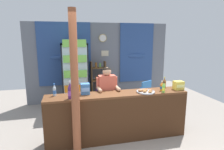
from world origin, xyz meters
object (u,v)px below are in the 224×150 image
object	(u,v)px
drink_fridge	(75,72)
plastic_lawn_chair	(143,92)
soda_bottle_grape_soda	(70,91)
snack_box_biscuit	(85,89)
soda_bottle_orange_soda	(162,86)
stall_counter	(119,113)
shopkeeper	(107,92)
snack_box_instant_noodle	(178,85)
soda_bottle_water	(54,91)
soda_bottle_lime_soda	(164,88)
soda_bottle_iced_tea	(164,83)
timber_post	(75,89)
pastry_tray	(145,91)
bottle_shelf_rack	(98,81)

from	to	relation	value
drink_fridge	plastic_lawn_chair	xyz separation A→B (m)	(1.95, -0.50, -0.63)
soda_bottle_grape_soda	snack_box_biscuit	distance (m)	0.37
soda_bottle_grape_soda	soda_bottle_orange_soda	size ratio (longest dim) A/B	1.59
stall_counter	shopkeeper	xyz separation A→B (m)	(-0.14, 0.49, 0.33)
stall_counter	plastic_lawn_chair	world-z (taller)	stall_counter
shopkeeper	snack_box_instant_noodle	bearing A→B (deg)	-15.62
shopkeeper	snack_box_instant_noodle	distance (m)	1.57
stall_counter	soda_bottle_water	xyz separation A→B (m)	(-1.24, 0.22, 0.50)
soda_bottle_lime_soda	plastic_lawn_chair	bearing A→B (deg)	81.12
plastic_lawn_chair	soda_bottle_iced_tea	world-z (taller)	soda_bottle_iced_tea
timber_post	pastry_tray	world-z (taller)	timber_post
timber_post	shopkeeper	distance (m)	1.10
soda_bottle_grape_soda	timber_post	bearing A→B (deg)	-71.98
soda_bottle_lime_soda	snack_box_biscuit	distance (m)	1.60
drink_fridge	pastry_tray	xyz separation A→B (m)	(1.33, -2.08, -0.11)
soda_bottle_lime_soda	soda_bottle_orange_soda	world-z (taller)	soda_bottle_lime_soda
timber_post	soda_bottle_orange_soda	size ratio (longest dim) A/B	12.18
soda_bottle_orange_soda	snack_box_biscuit	world-z (taller)	snack_box_biscuit
snack_box_biscuit	pastry_tray	size ratio (longest dim) A/B	0.57
stall_counter	bottle_shelf_rack	world-z (taller)	bottle_shelf_rack
timber_post	drink_fridge	distance (m)	2.39
snack_box_instant_noodle	soda_bottle_lime_soda	bearing A→B (deg)	-162.50
shopkeeper	snack_box_biscuit	world-z (taller)	shopkeeper
soda_bottle_iced_tea	soda_bottle_orange_soda	world-z (taller)	soda_bottle_iced_tea
plastic_lawn_chair	soda_bottle_water	size ratio (longest dim) A/B	3.45
plastic_lawn_chair	soda_bottle_orange_soda	xyz separation A→B (m)	(-0.23, -1.53, 0.59)
snack_box_instant_noodle	soda_bottle_iced_tea	bearing A→B (deg)	140.71
soda_bottle_water	shopkeeper	bearing A→B (deg)	13.78
drink_fridge	pastry_tray	distance (m)	2.47
bottle_shelf_rack	soda_bottle_grape_soda	distance (m)	2.68
drink_fridge	snack_box_biscuit	bearing A→B (deg)	-86.74
drink_fridge	pastry_tray	bearing A→B (deg)	-57.40
drink_fridge	soda_bottle_lime_soda	distance (m)	2.75
snack_box_biscuit	drink_fridge	bearing A→B (deg)	93.26
drink_fridge	snack_box_instant_noodle	distance (m)	2.94
shopkeeper	soda_bottle_grape_soda	distance (m)	0.98
soda_bottle_water	stall_counter	bearing A→B (deg)	-10.10
shopkeeper	soda_bottle_orange_soda	distance (m)	1.19
soda_bottle_orange_soda	snack_box_biscuit	bearing A→B (deg)	175.83
timber_post	bottle_shelf_rack	distance (m)	2.90
bottle_shelf_rack	timber_post	bearing A→B (deg)	-107.31
drink_fridge	snack_box_instant_noodle	world-z (taller)	drink_fridge
shopkeeper	soda_bottle_iced_tea	xyz separation A→B (m)	(1.27, -0.23, 0.17)
shopkeeper	snack_box_instant_noodle	world-z (taller)	shopkeeper
stall_counter	drink_fridge	size ratio (longest dim) A/B	1.41
snack_box_instant_noodle	pastry_tray	size ratio (longest dim) A/B	0.53
timber_post	soda_bottle_grape_soda	bearing A→B (deg)	108.02
soda_bottle_lime_soda	pastry_tray	xyz separation A→B (m)	(-0.36, 0.09, -0.08)
stall_counter	snack_box_instant_noodle	bearing A→B (deg)	2.96
stall_counter	timber_post	size ratio (longest dim) A/B	1.13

